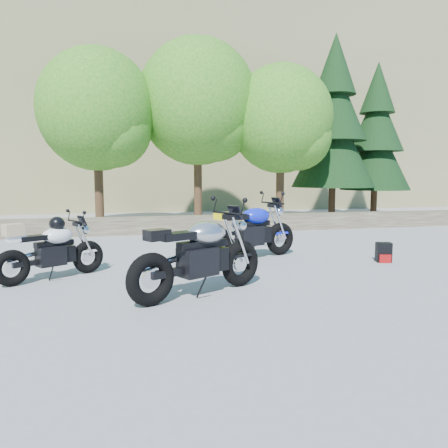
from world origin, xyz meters
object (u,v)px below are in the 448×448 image
Objects in this scene: backpack at (384,253)px; blue_bike at (251,232)px; silver_bike at (200,256)px; white_bike at (51,249)px.

blue_bike is at bearing 176.09° from backpack.
backpack is (2.47, -0.93, -0.37)m from blue_bike.
silver_bike is 4.28m from backpack.
silver_bike is at bearing -141.60° from blue_bike.
silver_bike is 2.90m from blue_bike.
white_bike is (-2.23, 1.49, -0.06)m from silver_bike.
backpack is at bearing -6.48° from silver_bike.
white_bike is 6.21m from backpack.
silver_bike is at bearing -67.10° from white_bike.
silver_bike is at bearing -141.99° from backpack.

